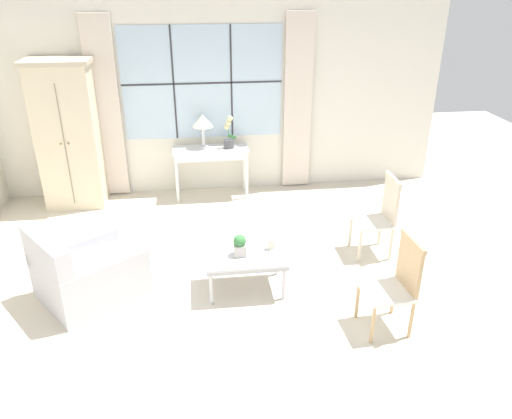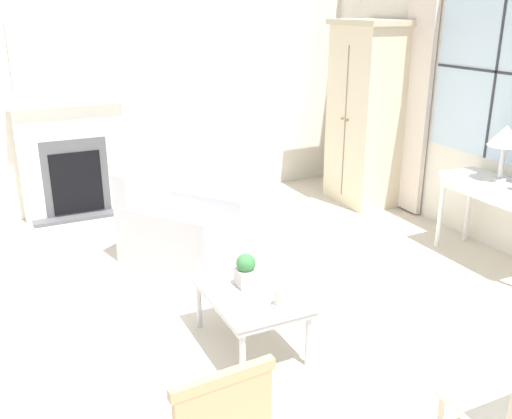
# 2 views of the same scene
# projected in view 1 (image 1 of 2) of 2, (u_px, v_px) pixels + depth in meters

# --- Properties ---
(ground_plane) EXTENTS (14.00, 14.00, 0.00)m
(ground_plane) POSITION_uv_depth(u_px,v_px,m) (218.00, 299.00, 5.25)
(ground_plane) COLOR beige
(wall_back_windowed) EXTENTS (7.20, 0.14, 2.80)m
(wall_back_windowed) POSITION_uv_depth(u_px,v_px,m) (203.00, 100.00, 7.35)
(wall_back_windowed) COLOR silver
(wall_back_windowed) RESTS_ON ground_plane
(armoire) EXTENTS (0.89, 0.61, 2.08)m
(armoire) POSITION_uv_depth(u_px,v_px,m) (68.00, 135.00, 6.98)
(armoire) COLOR beige
(armoire) RESTS_ON ground_plane
(console_table) EXTENTS (1.11, 0.44, 0.75)m
(console_table) POSITION_uv_depth(u_px,v_px,m) (211.00, 154.00, 7.41)
(console_table) COLOR white
(console_table) RESTS_ON ground_plane
(table_lamp) EXTENTS (0.30, 0.30, 0.50)m
(table_lamp) POSITION_uv_depth(u_px,v_px,m) (203.00, 122.00, 7.24)
(table_lamp) COLOR silver
(table_lamp) RESTS_ON console_table
(potted_orchid) EXTENTS (0.19, 0.15, 0.48)m
(potted_orchid) POSITION_uv_depth(u_px,v_px,m) (229.00, 136.00, 7.32)
(potted_orchid) COLOR #4C4C51
(potted_orchid) RESTS_ON console_table
(armchair_upholstered) EXTENTS (1.27, 1.24, 0.83)m
(armchair_upholstered) POSITION_uv_depth(u_px,v_px,m) (87.00, 274.00, 5.20)
(armchair_upholstered) COLOR #B2B2B7
(armchair_upholstered) RESTS_ON ground_plane
(side_chair_wooden) EXTENTS (0.44, 0.44, 0.99)m
(side_chair_wooden) POSITION_uv_depth(u_px,v_px,m) (381.00, 212.00, 5.90)
(side_chair_wooden) COLOR white
(side_chair_wooden) RESTS_ON ground_plane
(accent_chair_wooden) EXTENTS (0.47, 0.47, 0.95)m
(accent_chair_wooden) POSITION_uv_depth(u_px,v_px,m) (397.00, 280.00, 4.63)
(accent_chair_wooden) COLOR white
(accent_chair_wooden) RESTS_ON ground_plane
(coffee_table) EXTENTS (0.86, 0.57, 0.43)m
(coffee_table) POSITION_uv_depth(u_px,v_px,m) (245.00, 258.00, 5.26)
(coffee_table) COLOR #BCBCC1
(coffee_table) RESTS_ON ground_plane
(potted_plant_small) EXTENTS (0.13, 0.13, 0.24)m
(potted_plant_small) POSITION_uv_depth(u_px,v_px,m) (240.00, 245.00, 5.18)
(potted_plant_small) COLOR #BCB7AD
(potted_plant_small) RESTS_ON coffee_table
(pillar_candle) EXTENTS (0.11, 0.11, 0.13)m
(pillar_candle) POSITION_uv_depth(u_px,v_px,m) (272.00, 245.00, 5.32)
(pillar_candle) COLOR silver
(pillar_candle) RESTS_ON coffee_table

